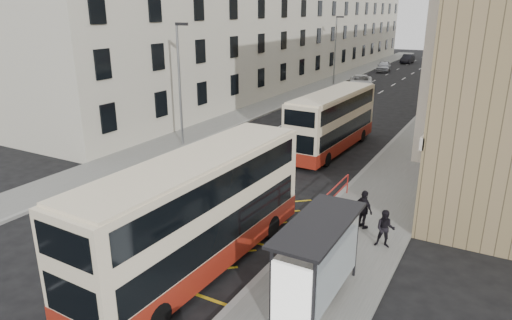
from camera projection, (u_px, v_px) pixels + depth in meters
The scene contains 20 objects.
ground at pixel (126, 242), 18.39m from camera, with size 200.00×200.00×0.00m, color black.
pavement_right at pixel (443, 116), 39.57m from camera, with size 4.00×120.00×0.15m, color slate.
pavement_left at pixel (283, 100), 46.71m from camera, with size 3.00×120.00×0.15m, color slate.
kerb_right at pixel (420, 114), 40.49m from camera, with size 0.25×120.00×0.15m, color gray.
kerb_left at pixel (296, 101), 46.02m from camera, with size 0.25×120.00×0.15m, color gray.
road_markings at pixel (391, 86), 55.72m from camera, with size 10.00×110.00×0.01m, color silver, non-canonical shape.
terrace_left at pixel (294, 28), 60.27m from camera, with size 9.18×79.00×13.25m.
bus_shelter at pixel (318, 250), 13.55m from camera, with size 1.65×4.25×2.70m.
guard_railing at pixel (324, 203), 20.01m from camera, with size 0.06×6.56×1.01m.
street_lamp_near at pixel (180, 78), 29.81m from camera, with size 0.93×0.18×8.00m.
street_lamp_far at pixel (336, 47), 54.70m from camera, with size 0.93×0.18×8.00m.
double_decker_front at pixel (198, 214), 15.92m from camera, with size 2.76×10.67×4.23m.
double_decker_rear at pixel (332, 121), 29.64m from camera, with size 2.68×9.92×3.92m.
pedestrian_near at pixel (318, 240), 16.47m from camera, with size 0.62×0.41×1.70m, color black.
pedestrian_mid at pixel (385, 229), 17.52m from camera, with size 0.74×0.58×1.52m, color black.
pedestrian_far at pixel (364, 209), 19.04m from camera, with size 0.99×0.41×1.68m, color black.
white_van at pixel (361, 82), 53.50m from camera, with size 2.62×5.68×1.58m, color silver.
car_silver at pixel (384, 66), 68.14m from camera, with size 1.87×4.64×1.58m, color #B7B9C0.
car_dark at pixel (408, 59), 78.67m from camera, with size 1.60×4.59×1.51m, color black.
car_red at pixel (439, 66), 69.03m from camera, with size 2.21×5.42×1.57m, color #A9192D.
Camera 1 is at (12.56, -11.79, 8.96)m, focal length 32.00 mm.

